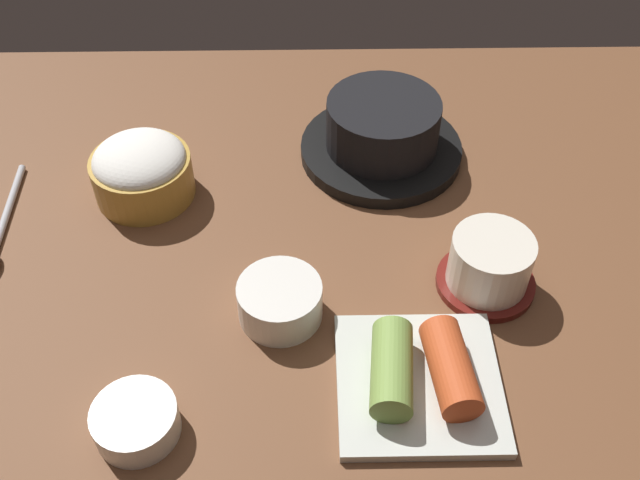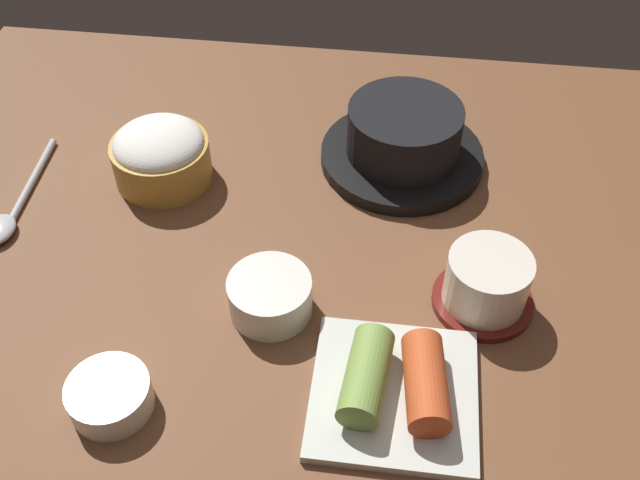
# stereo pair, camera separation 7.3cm
# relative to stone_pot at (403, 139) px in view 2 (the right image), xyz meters

# --- Properties ---
(dining_table) EXTENTS (1.00, 0.76, 0.02)m
(dining_table) POSITION_rel_stone_pot_xyz_m (-0.09, -0.15, -0.04)
(dining_table) COLOR brown
(dining_table) RESTS_ON ground
(stone_pot) EXTENTS (0.19, 0.19, 0.07)m
(stone_pot) POSITION_rel_stone_pot_xyz_m (0.00, 0.00, 0.00)
(stone_pot) COLOR black
(stone_pot) RESTS_ON dining_table
(rice_bowl) EXTENTS (0.11, 0.11, 0.07)m
(rice_bowl) POSITION_rel_stone_pot_xyz_m (-0.27, -0.06, 0.00)
(rice_bowl) COLOR #B78C38
(rice_bowl) RESTS_ON dining_table
(tea_cup_with_saucer) EXTENTS (0.10, 0.10, 0.06)m
(tea_cup_with_saucer) POSITION_rel_stone_pot_xyz_m (0.09, -0.20, -0.00)
(tea_cup_with_saucer) COLOR maroon
(tea_cup_with_saucer) RESTS_ON dining_table
(banchan_cup_center) EXTENTS (0.08, 0.08, 0.04)m
(banchan_cup_center) POSITION_rel_stone_pot_xyz_m (-0.11, -0.24, -0.01)
(banchan_cup_center) COLOR white
(banchan_cup_center) RESTS_ON dining_table
(kimchi_plate) EXTENTS (0.14, 0.14, 0.05)m
(kimchi_plate) POSITION_rel_stone_pot_xyz_m (0.01, -0.32, -0.02)
(kimchi_plate) COLOR silver
(kimchi_plate) RESTS_ON dining_table
(side_bowl_near) EXTENTS (0.07, 0.07, 0.03)m
(side_bowl_near) POSITION_rel_stone_pot_xyz_m (-0.23, -0.36, -0.02)
(side_bowl_near) COLOR white
(side_bowl_near) RESTS_ON dining_table
(spoon) EXTENTS (0.04, 0.18, 0.01)m
(spoon) POSITION_rel_stone_pot_xyz_m (-0.42, -0.15, -0.03)
(spoon) COLOR #B7B7BC
(spoon) RESTS_ON dining_table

